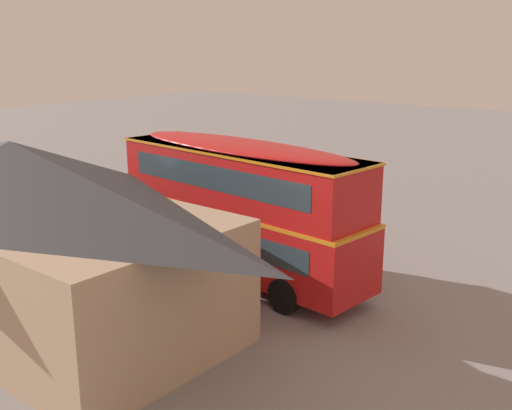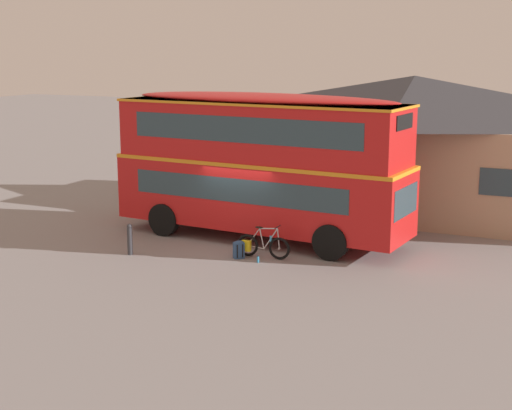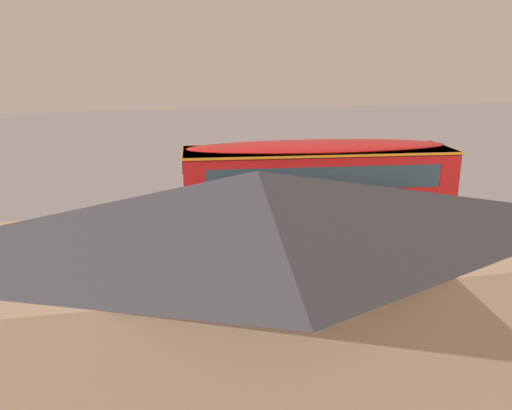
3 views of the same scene
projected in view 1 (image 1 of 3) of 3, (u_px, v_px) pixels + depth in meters
name	position (u px, v px, depth m)	size (l,w,h in m)	color
ground_plane	(260.00, 272.00, 21.82)	(120.00, 120.00, 0.00)	gray
double_decker_bus	(240.00, 204.00, 20.74)	(10.03, 3.39, 4.79)	black
touring_bicycle	(257.00, 246.00, 23.45)	(1.71, 0.50, 1.01)	black
backpack_on_ground	(274.00, 250.00, 23.36)	(0.36, 0.37, 0.54)	#2D4C7A
water_bottle_blue_sports	(262.00, 249.00, 23.99)	(0.07, 0.07, 0.21)	#338CBF
pub_building	(18.00, 225.00, 18.27)	(14.40, 6.28, 5.19)	tan
kerb_bollard	(361.00, 255.00, 22.13)	(0.16, 0.16, 0.97)	#333338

